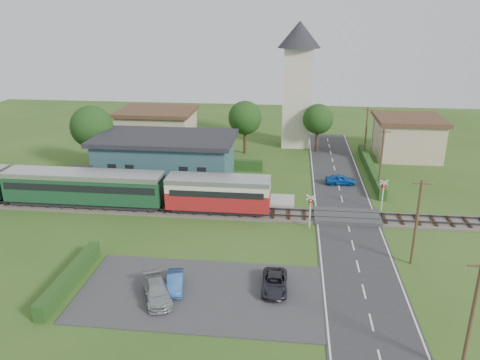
# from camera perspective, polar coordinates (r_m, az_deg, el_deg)

# --- Properties ---
(ground) EXTENTS (120.00, 120.00, 0.00)m
(ground) POSITION_cam_1_polar(r_m,az_deg,el_deg) (44.11, 0.05, -5.23)
(ground) COLOR #2D4C19
(railway_track) EXTENTS (76.00, 3.20, 0.49)m
(railway_track) POSITION_cam_1_polar(r_m,az_deg,el_deg) (45.87, 0.34, -4.05)
(railway_track) COLOR #4C443D
(railway_track) RESTS_ON ground
(road) EXTENTS (6.00, 70.00, 0.05)m
(road) POSITION_cam_1_polar(r_m,az_deg,el_deg) (44.20, 13.11, -5.69)
(road) COLOR #28282B
(road) RESTS_ON ground
(car_park) EXTENTS (17.00, 9.00, 0.08)m
(car_park) POSITION_cam_1_polar(r_m,az_deg,el_deg) (33.92, -4.92, -13.56)
(car_park) COLOR #333335
(car_park) RESTS_ON ground
(crossing_deck) EXTENTS (6.20, 3.40, 0.45)m
(crossing_deck) POSITION_cam_1_polar(r_m,az_deg,el_deg) (45.93, 12.87, -4.40)
(crossing_deck) COLOR #333335
(crossing_deck) RESTS_ON ground
(platform) EXTENTS (30.00, 3.00, 0.45)m
(platform) POSITION_cam_1_polar(r_m,az_deg,el_deg) (50.68, -10.58, -1.89)
(platform) COLOR gray
(platform) RESTS_ON ground
(equipment_hut) EXTENTS (2.30, 2.30, 2.55)m
(equipment_hut) POSITION_cam_1_polar(r_m,az_deg,el_deg) (53.02, -18.98, 0.08)
(equipment_hut) COLOR beige
(equipment_hut) RESTS_ON platform
(station_building) EXTENTS (16.00, 9.00, 5.30)m
(station_building) POSITION_cam_1_polar(r_m,az_deg,el_deg) (55.11, -9.03, 2.70)
(station_building) COLOR #2C5255
(station_building) RESTS_ON ground
(train) EXTENTS (43.20, 2.90, 3.40)m
(train) POSITION_cam_1_polar(r_m,az_deg,el_deg) (50.72, -21.71, -0.63)
(train) COLOR #232328
(train) RESTS_ON ground
(church_tower) EXTENTS (6.00, 6.00, 17.60)m
(church_tower) POSITION_cam_1_polar(r_m,az_deg,el_deg) (68.24, 7.08, 12.54)
(church_tower) COLOR beige
(church_tower) RESTS_ON ground
(house_west) EXTENTS (10.80, 8.80, 5.50)m
(house_west) POSITION_cam_1_polar(r_m,az_deg,el_deg) (69.43, -10.01, 6.28)
(house_west) COLOR tan
(house_west) RESTS_ON ground
(house_east) EXTENTS (8.80, 8.80, 5.50)m
(house_east) POSITION_cam_1_polar(r_m,az_deg,el_deg) (67.45, 19.70, 5.02)
(house_east) COLOR tan
(house_east) RESTS_ON ground
(hedge_carpark) EXTENTS (0.80, 9.00, 1.20)m
(hedge_carpark) POSITION_cam_1_polar(r_m,az_deg,el_deg) (36.54, -20.00, -11.14)
(hedge_carpark) COLOR #193814
(hedge_carpark) RESTS_ON ground
(hedge_roadside) EXTENTS (0.80, 18.00, 1.20)m
(hedge_roadside) POSITION_cam_1_polar(r_m,az_deg,el_deg) (59.36, 15.62, 1.33)
(hedge_roadside) COLOR #193814
(hedge_roadside) RESTS_ON ground
(hedge_station) EXTENTS (22.00, 0.80, 1.30)m
(hedge_station) POSITION_cam_1_polar(r_m,az_deg,el_deg) (59.87, -7.80, 2.10)
(hedge_station) COLOR #193814
(hedge_station) RESTS_ON ground
(tree_a) EXTENTS (5.20, 5.20, 8.00)m
(tree_a) POSITION_cam_1_polar(r_m,az_deg,el_deg) (60.53, -17.63, 6.19)
(tree_a) COLOR #332316
(tree_a) RESTS_ON ground
(tree_b) EXTENTS (4.60, 4.60, 7.34)m
(tree_b) POSITION_cam_1_polar(r_m,az_deg,el_deg) (64.51, 0.61, 7.58)
(tree_b) COLOR #332316
(tree_b) RESTS_ON ground
(tree_c) EXTENTS (4.20, 4.20, 6.78)m
(tree_c) POSITION_cam_1_polar(r_m,az_deg,el_deg) (66.30, 9.50, 7.32)
(tree_c) COLOR #332316
(tree_c) RESTS_ON ground
(utility_pole_a) EXTENTS (1.40, 0.22, 7.00)m
(utility_pole_a) POSITION_cam_1_polar(r_m,az_deg,el_deg) (28.11, 26.40, -14.85)
(utility_pole_a) COLOR #473321
(utility_pole_a) RESTS_ON ground
(utility_pole_b) EXTENTS (1.40, 0.22, 7.00)m
(utility_pole_b) POSITION_cam_1_polar(r_m,az_deg,el_deg) (38.15, 20.73, -4.77)
(utility_pole_b) COLOR #473321
(utility_pole_b) RESTS_ON ground
(utility_pole_c) EXTENTS (1.40, 0.22, 7.00)m
(utility_pole_c) POSITION_cam_1_polar(r_m,az_deg,el_deg) (52.82, 16.84, 2.39)
(utility_pole_c) COLOR #473321
(utility_pole_c) RESTS_ON ground
(utility_pole_d) EXTENTS (1.40, 0.22, 7.00)m
(utility_pole_d) POSITION_cam_1_polar(r_m,az_deg,el_deg) (64.25, 15.11, 5.57)
(utility_pole_d) COLOR #473321
(utility_pole_d) RESTS_ON ground
(crossing_signal_near) EXTENTS (0.84, 0.28, 3.28)m
(crossing_signal_near) POSITION_cam_1_polar(r_m,az_deg,el_deg) (42.67, 8.57, -3.21)
(crossing_signal_near) COLOR silver
(crossing_signal_near) RESTS_ON ground
(crossing_signal_far) EXTENTS (0.84, 0.28, 3.28)m
(crossing_signal_far) POSITION_cam_1_polar(r_m,az_deg,el_deg) (47.96, 17.04, -1.26)
(crossing_signal_far) COLOR silver
(crossing_signal_far) RESTS_ON ground
(streetlamp_west) EXTENTS (0.30, 0.30, 5.15)m
(streetlamp_west) POSITION_cam_1_polar(r_m,az_deg,el_deg) (67.18, -16.98, 5.48)
(streetlamp_west) COLOR #3F3F47
(streetlamp_west) RESTS_ON ground
(streetlamp_east) EXTENTS (0.30, 0.30, 5.15)m
(streetlamp_east) POSITION_cam_1_polar(r_m,az_deg,el_deg) (69.47, 15.99, 6.03)
(streetlamp_east) COLOR #3F3F47
(streetlamp_east) RESTS_ON ground
(car_on_road) EXTENTS (3.51, 1.60, 1.17)m
(car_on_road) POSITION_cam_1_polar(r_m,az_deg,el_deg) (54.62, 12.14, 0.07)
(car_on_road) COLOR #0F4DA9
(car_on_road) RESTS_ON road
(car_park_blue) EXTENTS (1.70, 3.35, 1.05)m
(car_park_blue) POSITION_cam_1_polar(r_m,az_deg,el_deg) (34.24, -7.91, -12.22)
(car_park_blue) COLOR #2E5BA3
(car_park_blue) RESTS_ON car_park
(car_park_silver) EXTENTS (3.17, 4.37, 1.18)m
(car_park_silver) POSITION_cam_1_polar(r_m,az_deg,el_deg) (33.29, -10.10, -13.25)
(car_park_silver) COLOR #979B9F
(car_park_silver) RESTS_ON car_park
(car_park_dark) EXTENTS (1.83, 3.85, 1.06)m
(car_park_dark) POSITION_cam_1_polar(r_m,az_deg,el_deg) (33.94, 4.24, -12.37)
(car_park_dark) COLOR #25242E
(car_park_dark) RESTS_ON car_park
(pedestrian_near) EXTENTS (0.62, 0.43, 1.64)m
(pedestrian_near) POSITION_cam_1_polar(r_m,az_deg,el_deg) (49.02, -3.36, -1.01)
(pedestrian_near) COLOR gray
(pedestrian_near) RESTS_ON platform
(pedestrian_far) EXTENTS (0.60, 0.75, 1.49)m
(pedestrian_far) POSITION_cam_1_polar(r_m,az_deg,el_deg) (52.59, -17.25, -0.53)
(pedestrian_far) COLOR gray
(pedestrian_far) RESTS_ON platform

